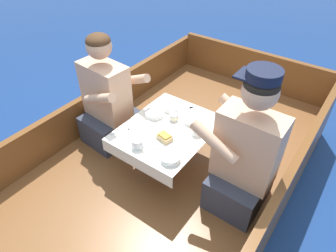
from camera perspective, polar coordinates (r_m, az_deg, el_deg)
ground_plane at (r=2.79m, az=0.21°, el=-12.12°), size 60.00×60.00×0.00m
boat_deck at (r=2.65m, az=0.22°, el=-9.71°), size 1.84×3.29×0.35m
gunwale_port at (r=2.90m, az=-14.25°, el=3.09°), size 0.06×3.29×0.35m
gunwale_starboard at (r=2.17m, az=20.23°, el=-13.28°), size 0.06×3.29×0.35m
bow_coaming at (r=3.59m, az=15.74°, el=10.70°), size 1.72×0.06×0.41m
cockpit_table at (r=2.28m, az=0.00°, el=-1.21°), size 0.62×0.77×0.39m
person_port at (r=2.57m, az=-11.41°, el=4.50°), size 0.54×0.47×0.98m
person_starboard at (r=2.02m, az=14.44°, el=-5.58°), size 0.52×0.44×1.07m
plate_sandwich at (r=2.14m, az=-0.64°, el=-2.68°), size 0.22×0.22×0.01m
plate_bread at (r=2.25m, az=-4.89°, el=-0.44°), size 0.19×0.19×0.01m
sandwich at (r=2.12m, az=-0.65°, el=-2.13°), size 0.12×0.09×0.05m
bowl_port_near at (r=2.42m, az=0.51°, el=3.49°), size 0.11×0.11×0.04m
bowl_starboard_near at (r=2.31m, az=4.88°, el=1.29°), size 0.15×0.15×0.04m
bowl_center_far at (r=1.99m, az=0.51°, el=-6.04°), size 0.14×0.14×0.04m
bowl_port_far at (r=2.36m, az=-2.66°, el=2.41°), size 0.14×0.14×0.04m
coffee_cup_port at (r=2.19m, az=5.53°, el=-1.02°), size 0.10×0.07×0.05m
coffee_cup_starboard at (r=2.08m, az=-5.83°, el=-3.30°), size 0.11×0.08×0.07m
tin_can at (r=2.31m, az=1.13°, el=1.68°), size 0.07×0.07×0.05m
utensil_fork_port at (r=2.44m, az=3.50°, el=3.13°), size 0.08×0.17×0.00m
utensil_spoon_center at (r=2.13m, az=2.75°, el=-3.14°), size 0.14×0.12×0.01m
utensil_spoon_starboard at (r=2.49m, az=-0.38°, el=4.07°), size 0.13×0.13×0.01m
utensil_spoon_port at (r=2.30m, az=-0.57°, el=0.79°), size 0.07×0.17×0.01m
utensil_knife_port at (r=2.46m, az=4.28°, el=3.42°), size 0.15×0.10×0.00m
utensil_fork_starboard at (r=2.25m, az=-8.49°, el=-0.91°), size 0.10×0.16×0.00m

